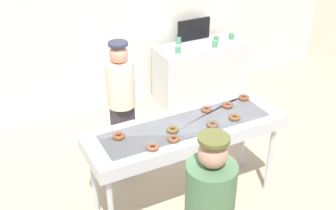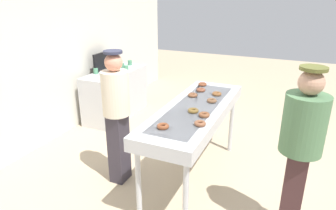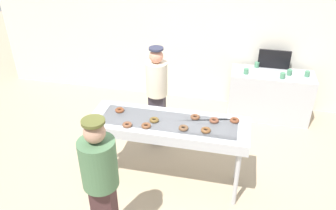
# 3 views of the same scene
# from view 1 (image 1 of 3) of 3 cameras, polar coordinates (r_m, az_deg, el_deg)

# --- Properties ---
(ground_plane) EXTENTS (16.00, 16.00, 0.00)m
(ground_plane) POSITION_cam_1_polar(r_m,az_deg,el_deg) (4.86, 2.21, -12.58)
(ground_plane) COLOR tan
(back_wall) EXTENTS (8.00, 0.12, 2.82)m
(back_wall) POSITION_cam_1_polar(r_m,az_deg,el_deg) (6.17, -8.99, 11.83)
(back_wall) COLOR silver
(back_wall) RESTS_ON ground
(fryer_conveyor) EXTENTS (2.05, 0.66, 0.99)m
(fryer_conveyor) POSITION_cam_1_polar(r_m,az_deg,el_deg) (4.30, 2.45, -3.61)
(fryer_conveyor) COLOR #B7BABF
(fryer_conveyor) RESTS_ON ground
(chocolate_donut_0) EXTENTS (0.17, 0.17, 0.04)m
(chocolate_donut_0) POSITION_cam_1_polar(r_m,az_deg,el_deg) (4.78, 10.07, 0.99)
(chocolate_donut_0) COLOR brown
(chocolate_donut_0) RESTS_ON fryer_conveyor
(chocolate_donut_1) EXTENTS (0.13, 0.13, 0.04)m
(chocolate_donut_1) POSITION_cam_1_polar(r_m,az_deg,el_deg) (4.40, 8.88, -1.61)
(chocolate_donut_1) COLOR brown
(chocolate_donut_1) RESTS_ON fryer_conveyor
(chocolate_donut_2) EXTENTS (0.17, 0.17, 0.04)m
(chocolate_donut_2) POSITION_cam_1_polar(r_m,az_deg,el_deg) (4.08, -6.60, -4.14)
(chocolate_donut_2) COLOR brown
(chocolate_donut_2) RESTS_ON fryer_conveyor
(chocolate_donut_3) EXTENTS (0.16, 0.16, 0.04)m
(chocolate_donut_3) POSITION_cam_1_polar(r_m,az_deg,el_deg) (4.15, 0.62, -3.29)
(chocolate_donut_3) COLOR brown
(chocolate_donut_3) RESTS_ON fryer_conveyor
(chocolate_donut_4) EXTENTS (0.17, 0.17, 0.04)m
(chocolate_donut_4) POSITION_cam_1_polar(r_m,az_deg,el_deg) (4.25, 5.96, -2.57)
(chocolate_donut_4) COLOR brown
(chocolate_donut_4) RESTS_ON fryer_conveyor
(chocolate_donut_5) EXTENTS (0.17, 0.17, 0.04)m
(chocolate_donut_5) POSITION_cam_1_polar(r_m,az_deg,el_deg) (4.02, 0.77, -4.53)
(chocolate_donut_5) COLOR brown
(chocolate_donut_5) RESTS_ON fryer_conveyor
(chocolate_donut_6) EXTENTS (0.16, 0.16, 0.04)m
(chocolate_donut_6) POSITION_cam_1_polar(r_m,az_deg,el_deg) (4.50, 5.16, -0.57)
(chocolate_donut_6) COLOR brown
(chocolate_donut_6) RESTS_ON fryer_conveyor
(chocolate_donut_7) EXTENTS (0.17, 0.17, 0.04)m
(chocolate_donut_7) POSITION_cam_1_polar(r_m,az_deg,el_deg) (4.60, 7.95, -0.01)
(chocolate_donut_7) COLOR brown
(chocolate_donut_7) RESTS_ON fryer_conveyor
(chocolate_donut_8) EXTENTS (0.17, 0.17, 0.04)m
(chocolate_donut_8) POSITION_cam_1_polar(r_m,az_deg,el_deg) (3.91, -2.07, -5.64)
(chocolate_donut_8) COLOR brown
(chocolate_donut_8) RESTS_ON fryer_conveyor
(worker_baker) EXTENTS (0.32, 0.32, 1.64)m
(worker_baker) POSITION_cam_1_polar(r_m,az_deg,el_deg) (4.82, -6.22, 0.28)
(worker_baker) COLOR #302B35
(worker_baker) RESTS_ON ground
(prep_counter) EXTENTS (1.40, 0.57, 0.87)m
(prep_counter) POSITION_cam_1_polar(r_m,az_deg,el_deg) (6.69, 4.31, 4.56)
(prep_counter) COLOR #B7BABF
(prep_counter) RESTS_ON ground
(paper_cup_0) EXTENTS (0.08, 0.08, 0.10)m
(paper_cup_0) POSITION_cam_1_polar(r_m,az_deg,el_deg) (6.44, 6.29, 8.11)
(paper_cup_0) COLOR #4C8C66
(paper_cup_0) RESTS_ON prep_counter
(paper_cup_1) EXTENTS (0.08, 0.08, 0.10)m
(paper_cup_1) POSITION_cam_1_polar(r_m,az_deg,el_deg) (6.20, 1.34, 7.39)
(paper_cup_1) COLOR #4C8C66
(paper_cup_1) RESTS_ON prep_counter
(paper_cup_2) EXTENTS (0.08, 0.08, 0.10)m
(paper_cup_2) POSITION_cam_1_polar(r_m,az_deg,el_deg) (6.79, 8.48, 9.11)
(paper_cup_2) COLOR #4C8C66
(paper_cup_2) RESTS_ON prep_counter
(paper_cup_3) EXTENTS (0.08, 0.08, 0.10)m
(paper_cup_3) POSITION_cam_1_polar(r_m,az_deg,el_deg) (6.54, 1.41, 8.60)
(paper_cup_3) COLOR #4C8C66
(paper_cup_3) RESTS_ON prep_counter
(paper_cup_4) EXTENTS (0.08, 0.08, 0.10)m
(paper_cup_4) POSITION_cam_1_polar(r_m,az_deg,el_deg) (6.63, 6.44, 8.75)
(paper_cup_4) COLOR #4C8C66
(paper_cup_4) RESTS_ON prep_counter
(menu_display) EXTENTS (0.55, 0.04, 0.33)m
(menu_display) POSITION_cam_1_polar(r_m,az_deg,el_deg) (6.65, 3.46, 10.02)
(menu_display) COLOR black
(menu_display) RESTS_ON prep_counter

